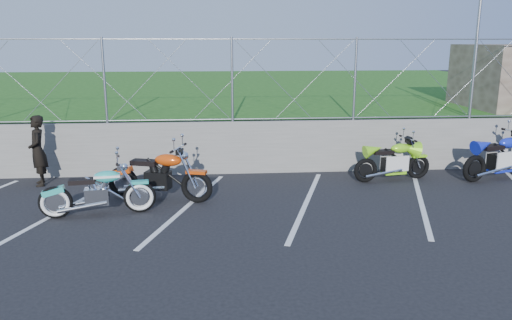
{
  "coord_description": "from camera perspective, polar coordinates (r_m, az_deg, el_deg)",
  "views": [
    {
      "loc": [
        0.61,
        -8.55,
        3.23
      ],
      "look_at": [
        1.4,
        1.3,
        0.85
      ],
      "focal_mm": 35.0,
      "sensor_mm": 36.0,
      "label": 1
    }
  ],
  "objects": [
    {
      "name": "retaining_wall",
      "position": [
        12.34,
        -7.3,
        1.38
      ],
      "size": [
        30.0,
        0.22,
        1.3
      ],
      "primitive_type": "cube",
      "color": "slate",
      "rests_on": "ground"
    },
    {
      "name": "cruiser_turquoise",
      "position": [
        9.82,
        -17.47,
        -3.67
      ],
      "size": [
        2.13,
        0.67,
        1.06
      ],
      "rotation": [
        0.0,
        0.0,
        0.15
      ],
      "color": "black",
      "rests_on": "ground"
    },
    {
      "name": "sign_pole",
      "position": [
        14.1,
        23.74,
        10.7
      ],
      "size": [
        0.08,
        0.08,
        3.0
      ],
      "primitive_type": "cylinder",
      "color": "gray",
      "rests_on": "grass_field"
    },
    {
      "name": "naked_orange",
      "position": [
        10.41,
        -10.87,
        -1.97
      ],
      "size": [
        2.23,
        0.89,
        1.14
      ],
      "rotation": [
        0.0,
        0.0,
        -0.29
      ],
      "color": "black",
      "rests_on": "ground"
    },
    {
      "name": "chain_link_fence",
      "position": [
        12.1,
        -7.54,
        9.04
      ],
      "size": [
        28.0,
        0.03,
        2.0
      ],
      "color": "gray",
      "rests_on": "retaining_wall"
    },
    {
      "name": "ground",
      "position": [
        9.16,
        -8.15,
        -7.23
      ],
      "size": [
        90.0,
        90.0,
        0.0
      ],
      "primitive_type": "plane",
      "color": "black",
      "rests_on": "ground"
    },
    {
      "name": "parking_lines",
      "position": [
        10.1,
        -0.98,
        -5.07
      ],
      "size": [
        18.29,
        4.31,
        0.01
      ],
      "color": "silver",
      "rests_on": "ground"
    },
    {
      "name": "sportbike_blue",
      "position": [
        13.16,
        26.22,
        0.12
      ],
      "size": [
        2.13,
        0.86,
        1.13
      ],
      "rotation": [
        0.0,
        0.0,
        0.29
      ],
      "color": "black",
      "rests_on": "ground"
    },
    {
      "name": "person_standing",
      "position": [
        12.26,
        -23.67,
        0.98
      ],
      "size": [
        0.57,
        0.68,
        1.6
      ],
      "primitive_type": "imported",
      "rotation": [
        0.0,
        0.0,
        -1.21
      ],
      "color": "black",
      "rests_on": "ground"
    },
    {
      "name": "grass_field",
      "position": [
        22.21,
        -6.16,
        6.83
      ],
      "size": [
        30.0,
        20.0,
        1.3
      ],
      "primitive_type": "cube",
      "color": "#205215",
      "rests_on": "ground"
    },
    {
      "name": "sportbike_green",
      "position": [
        12.12,
        15.45,
        -0.28
      ],
      "size": [
        1.93,
        0.69,
        1.01
      ],
      "rotation": [
        0.0,
        0.0,
        0.16
      ],
      "color": "black",
      "rests_on": "ground"
    }
  ]
}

